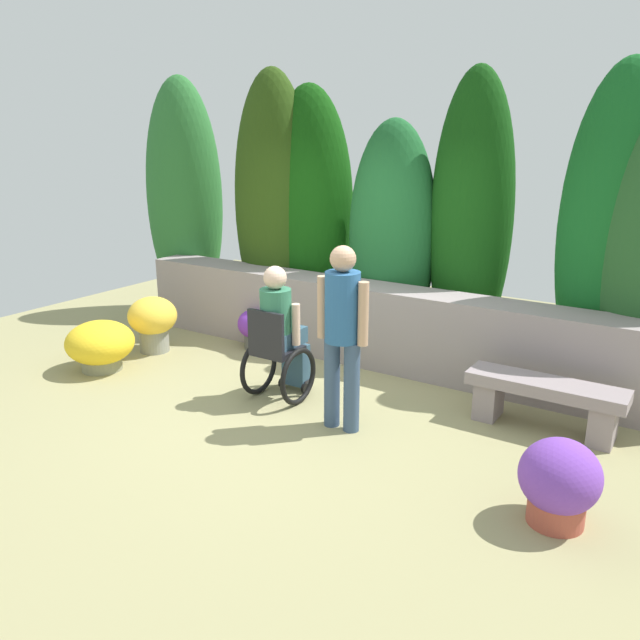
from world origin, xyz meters
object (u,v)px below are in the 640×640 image
stone_bench (545,398)px  person_in_wheelchair (280,337)px  flower_pot_purple_near (255,327)px  flower_pot_terracotta_by_wall (100,345)px  person_standing_companion (342,327)px  flower_pot_red_accent (153,320)px  flower_pot_small_foreground (559,482)px

stone_bench → person_in_wheelchair: 2.47m
flower_pot_purple_near → flower_pot_terracotta_by_wall: bearing=-123.0°
person_in_wheelchair → flower_pot_terracotta_by_wall: bearing=-167.4°
person_standing_companion → flower_pot_red_accent: 3.05m
flower_pot_red_accent → flower_pot_terracotta_by_wall: bearing=-91.2°
person_standing_companion → flower_pot_small_foreground: person_standing_companion is taller
flower_pot_red_accent → stone_bench: bearing=5.0°
person_in_wheelchair → flower_pot_purple_near: person_in_wheelchair is taller
stone_bench → flower_pot_purple_near: size_ratio=2.75×
stone_bench → person_standing_companion: (-1.50, -0.94, 0.63)m
flower_pot_purple_near → flower_pot_red_accent: flower_pot_red_accent is taller
flower_pot_small_foreground → flower_pot_terracotta_by_wall: bearing=177.1°
person_in_wheelchair → person_standing_companion: size_ratio=0.82×
person_in_wheelchair → flower_pot_red_accent: 2.12m
person_standing_companion → flower_pot_terracotta_by_wall: bearing=179.1°
person_standing_companion → flower_pot_small_foreground: size_ratio=2.71×
stone_bench → flower_pot_small_foreground: 1.46m
flower_pot_purple_near → flower_pot_terracotta_by_wall: size_ratio=0.66×
stone_bench → person_standing_companion: 1.88m
person_standing_companion → flower_pot_small_foreground: bearing=-17.8°
flower_pot_red_accent → flower_pot_purple_near: bearing=37.6°
flower_pot_purple_near → person_standing_companion: bearing=-32.6°
stone_bench → flower_pot_terracotta_by_wall: 4.60m
flower_pot_terracotta_by_wall → stone_bench: bearing=14.3°
flower_pot_terracotta_by_wall → person_in_wheelchair: bearing=12.2°
flower_pot_terracotta_by_wall → flower_pot_red_accent: flower_pot_red_accent is taller
stone_bench → flower_pot_purple_near: 3.51m
person_in_wheelchair → flower_pot_small_foreground: (2.80, -0.70, -0.32)m
stone_bench → flower_pot_purple_near: (-3.50, 0.34, -0.03)m
person_standing_companion → flower_pot_red_accent: person_standing_companion is taller
stone_bench → person_standing_companion: size_ratio=0.82×
flower_pot_purple_near → flower_pot_red_accent: (-0.95, -0.73, 0.11)m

